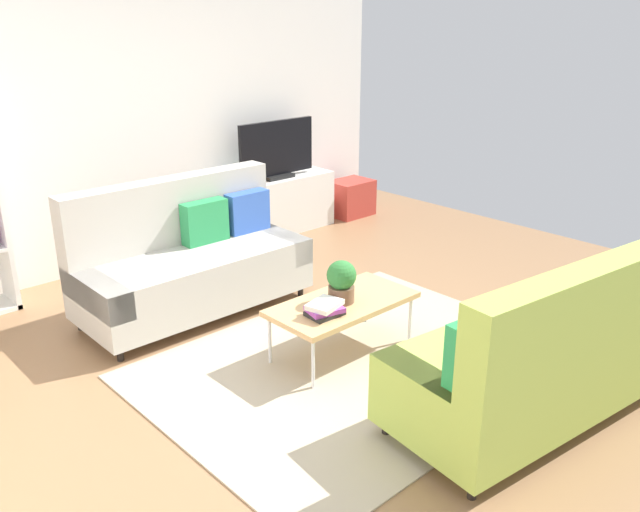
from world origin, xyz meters
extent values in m
plane|color=#936B47|center=(0.00, 0.00, 0.00)|extent=(7.68, 7.68, 0.00)
cube|color=white|center=(0.00, 2.80, 1.45)|extent=(6.40, 0.12, 2.90)
cube|color=tan|center=(0.04, -0.31, 0.01)|extent=(2.90, 2.20, 0.01)
cube|color=#B2ADA3|center=(-0.31, 1.24, 0.32)|extent=(1.90, 0.85, 0.44)
cube|color=#B2ADA3|center=(-0.31, 1.56, 0.82)|extent=(1.90, 0.21, 0.56)
cube|color=#B2ADA3|center=(0.54, 1.24, 0.43)|extent=(0.20, 0.84, 0.22)
cube|color=#B2ADA3|center=(-1.16, 1.24, 0.43)|extent=(0.20, 0.84, 0.22)
cylinder|color=black|center=(0.55, 0.90, 0.05)|extent=(0.05, 0.05, 0.10)
cylinder|color=black|center=(-1.19, 0.90, 0.05)|extent=(0.05, 0.05, 0.10)
cylinder|color=black|center=(0.56, 1.58, 0.05)|extent=(0.05, 0.05, 0.10)
cylinder|color=black|center=(-1.18, 1.58, 0.05)|extent=(0.05, 0.05, 0.10)
cube|color=#3359B2|center=(0.36, 1.38, 0.72)|extent=(0.40, 0.14, 0.36)
cube|color=#288C4C|center=(-0.09, 1.38, 0.72)|extent=(0.40, 0.14, 0.36)
cube|color=#A3BC4C|center=(0.39, -1.46, 0.32)|extent=(1.99, 1.07, 0.44)
cube|color=#A3BC4C|center=(0.35, -1.78, 0.82)|extent=(1.91, 0.43, 0.56)
cube|color=#A3BC4C|center=(-0.46, -1.36, 0.43)|extent=(0.30, 0.86, 0.22)
cube|color=#A3BC4C|center=(1.23, -1.56, 0.43)|extent=(0.30, 0.86, 0.22)
cylinder|color=black|center=(-0.44, -1.02, 0.05)|extent=(0.05, 0.05, 0.10)
cylinder|color=black|center=(1.29, -1.23, 0.05)|extent=(0.05, 0.05, 0.10)
cylinder|color=black|center=(-0.52, -1.69, 0.05)|extent=(0.05, 0.05, 0.10)
cube|color=#288C4C|center=(-0.30, -1.52, 0.72)|extent=(0.41, 0.19, 0.36)
cube|color=#D84C33|center=(0.15, -1.57, 0.72)|extent=(0.41, 0.19, 0.36)
cube|color=tan|center=(0.09, -0.11, 0.40)|extent=(1.10, 0.56, 0.04)
cylinder|color=silver|center=(-0.41, 0.12, 0.19)|extent=(0.02, 0.02, 0.38)
cylinder|color=silver|center=(0.59, 0.12, 0.19)|extent=(0.02, 0.02, 0.38)
cylinder|color=silver|center=(-0.41, -0.34, 0.19)|extent=(0.02, 0.02, 0.38)
cylinder|color=silver|center=(0.59, -0.34, 0.19)|extent=(0.02, 0.02, 0.38)
cube|color=silver|center=(1.57, 2.46, 0.32)|extent=(1.40, 0.44, 0.64)
cube|color=black|center=(1.57, 2.44, 0.66)|extent=(0.36, 0.20, 0.04)
cube|color=black|center=(1.57, 2.44, 0.98)|extent=(1.00, 0.05, 0.60)
cube|color=#B2382D|center=(2.67, 2.36, 0.22)|extent=(0.52, 0.40, 0.44)
cylinder|color=brown|center=(0.08, -0.11, 0.48)|extent=(0.19, 0.19, 0.12)
sphere|color=#2D7233|center=(0.08, -0.11, 0.63)|extent=(0.22, 0.22, 0.22)
cube|color=#262626|center=(-0.17, -0.19, 0.43)|extent=(0.25, 0.19, 0.03)
cube|color=purple|center=(-0.17, -0.19, 0.47)|extent=(0.28, 0.23, 0.03)
cube|color=silver|center=(-0.17, -0.19, 0.50)|extent=(0.28, 0.23, 0.04)
cylinder|color=#4C72B2|center=(0.99, 2.51, 0.72)|extent=(0.13, 0.13, 0.16)
cylinder|color=#33B29E|center=(1.18, 2.51, 0.74)|extent=(0.11, 0.11, 0.19)
cylinder|color=orange|center=(1.35, 2.42, 0.71)|extent=(0.05, 0.05, 0.15)
camera|label=1|loc=(-3.00, -3.20, 2.39)|focal=36.95mm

